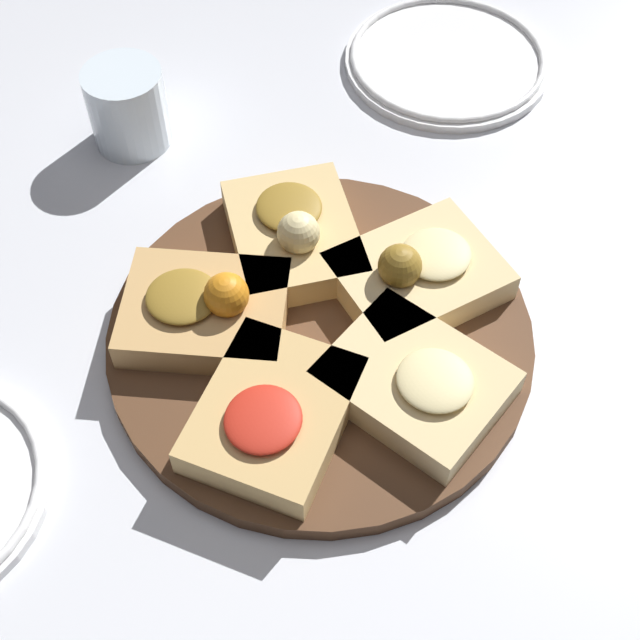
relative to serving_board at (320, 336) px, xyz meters
name	(u,v)px	position (x,y,z in m)	size (l,w,h in m)	color
ground_plane	(320,341)	(0.00, 0.00, -0.01)	(3.00, 3.00, 0.00)	silver
serving_board	(320,336)	(0.00, 0.00, 0.00)	(0.38, 0.38, 0.02)	#51331E
focaccia_slice_0	(417,273)	(0.10, -0.03, 0.03)	(0.17, 0.15, 0.06)	#E5C689
focaccia_slice_1	(294,233)	(0.06, 0.08, 0.03)	(0.17, 0.18, 0.06)	#DBB775
focaccia_slice_2	(206,309)	(-0.06, 0.08, 0.03)	(0.18, 0.18, 0.06)	tan
focaccia_slice_3	(273,414)	(-0.10, -0.04, 0.03)	(0.17, 0.16, 0.04)	tan
focaccia_slice_4	(417,382)	(0.01, -0.10, 0.03)	(0.12, 0.15, 0.04)	#E5C689
plate_right	(447,59)	(0.39, 0.16, 0.00)	(0.24, 0.24, 0.02)	white
water_glass	(128,107)	(0.06, 0.33, 0.03)	(0.08, 0.08, 0.09)	silver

